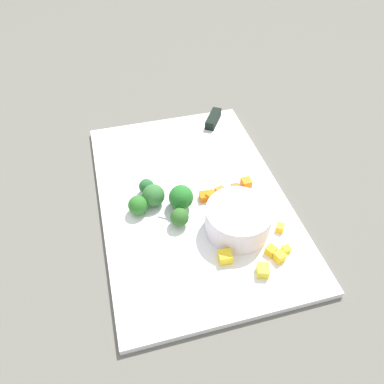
# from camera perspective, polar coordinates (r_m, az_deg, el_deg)

# --- Properties ---
(ground_plane) EXTENTS (4.00, 4.00, 0.00)m
(ground_plane) POSITION_cam_1_polar(r_m,az_deg,el_deg) (0.70, 0.00, -1.26)
(ground_plane) COLOR #626159
(cutting_board) EXTENTS (0.50, 0.33, 0.01)m
(cutting_board) POSITION_cam_1_polar(r_m,az_deg,el_deg) (0.69, 0.00, -0.92)
(cutting_board) COLOR white
(cutting_board) RESTS_ON ground_plane
(prep_bowl) EXTENTS (0.11, 0.11, 0.05)m
(prep_bowl) POSITION_cam_1_polar(r_m,az_deg,el_deg) (0.62, 6.96, -4.15)
(prep_bowl) COLOR white
(prep_bowl) RESTS_ON cutting_board
(chef_knife) EXTENTS (0.29, 0.20, 0.02)m
(chef_knife) POSITION_cam_1_polar(r_m,az_deg,el_deg) (0.80, 1.69, 7.83)
(chef_knife) COLOR silver
(chef_knife) RESTS_ON cutting_board
(carrot_dice_0) EXTENTS (0.02, 0.02, 0.02)m
(carrot_dice_0) POSITION_cam_1_polar(r_m,az_deg,el_deg) (0.69, 4.31, -0.06)
(carrot_dice_0) COLOR orange
(carrot_dice_0) RESTS_ON cutting_board
(carrot_dice_1) EXTENTS (0.02, 0.02, 0.01)m
(carrot_dice_1) POSITION_cam_1_polar(r_m,az_deg,el_deg) (0.68, 4.38, -1.18)
(carrot_dice_1) COLOR orange
(carrot_dice_1) RESTS_ON cutting_board
(carrot_dice_2) EXTENTS (0.02, 0.02, 0.02)m
(carrot_dice_2) POSITION_cam_1_polar(r_m,az_deg,el_deg) (0.69, 6.31, -0.06)
(carrot_dice_2) COLOR orange
(carrot_dice_2) RESTS_ON cutting_board
(carrot_dice_3) EXTENTS (0.02, 0.02, 0.01)m
(carrot_dice_3) POSITION_cam_1_polar(r_m,az_deg,el_deg) (0.68, 7.07, -0.65)
(carrot_dice_3) COLOR orange
(carrot_dice_3) RESTS_ON cutting_board
(carrot_dice_4) EXTENTS (0.03, 0.03, 0.02)m
(carrot_dice_4) POSITION_cam_1_polar(r_m,az_deg,el_deg) (0.68, 3.10, -0.78)
(carrot_dice_4) COLOR orange
(carrot_dice_4) RESTS_ON cutting_board
(carrot_dice_5) EXTENTS (0.02, 0.01, 0.01)m
(carrot_dice_5) POSITION_cam_1_polar(r_m,az_deg,el_deg) (0.70, 6.60, 0.56)
(carrot_dice_5) COLOR orange
(carrot_dice_5) RESTS_ON cutting_board
(carrot_dice_6) EXTENTS (0.02, 0.02, 0.01)m
(carrot_dice_6) POSITION_cam_1_polar(r_m,az_deg,el_deg) (0.71, 8.24, 1.32)
(carrot_dice_6) COLOR orange
(carrot_dice_6) RESTS_ON cutting_board
(carrot_dice_7) EXTENTS (0.02, 0.02, 0.01)m
(carrot_dice_7) POSITION_cam_1_polar(r_m,az_deg,el_deg) (0.68, 1.96, -0.68)
(carrot_dice_7) COLOR orange
(carrot_dice_7) RESTS_ON cutting_board
(carrot_dice_8) EXTENTS (0.01, 0.01, 0.01)m
(carrot_dice_8) POSITION_cam_1_polar(r_m,az_deg,el_deg) (0.70, 7.74, 0.00)
(carrot_dice_8) COLOR orange
(carrot_dice_8) RESTS_ON cutting_board
(pepper_dice_0) EXTENTS (0.01, 0.01, 0.01)m
(pepper_dice_0) POSITION_cam_1_polar(r_m,az_deg,el_deg) (0.62, 14.02, -8.41)
(pepper_dice_0) COLOR yellow
(pepper_dice_0) RESTS_ON cutting_board
(pepper_dice_1) EXTENTS (0.02, 0.02, 0.02)m
(pepper_dice_1) POSITION_cam_1_polar(r_m,az_deg,el_deg) (0.61, 13.09, -9.51)
(pepper_dice_1) COLOR yellow
(pepper_dice_1) RESTS_ON cutting_board
(pepper_dice_2) EXTENTS (0.02, 0.02, 0.02)m
(pepper_dice_2) POSITION_cam_1_polar(r_m,az_deg,el_deg) (0.59, 10.67, -11.57)
(pepper_dice_2) COLOR yellow
(pepper_dice_2) RESTS_ON cutting_board
(pepper_dice_3) EXTENTS (0.02, 0.02, 0.02)m
(pepper_dice_3) POSITION_cam_1_polar(r_m,az_deg,el_deg) (0.60, 5.05, -9.73)
(pepper_dice_3) COLOR yellow
(pepper_dice_3) RESTS_ON cutting_board
(pepper_dice_4) EXTENTS (0.02, 0.02, 0.01)m
(pepper_dice_4) POSITION_cam_1_polar(r_m,az_deg,el_deg) (0.65, 13.16, -5.29)
(pepper_dice_4) COLOR yellow
(pepper_dice_4) RESTS_ON cutting_board
(pepper_dice_5) EXTENTS (0.02, 0.02, 0.01)m
(pepper_dice_5) POSITION_cam_1_polar(r_m,az_deg,el_deg) (0.62, 11.84, -8.63)
(pepper_dice_5) COLOR yellow
(pepper_dice_5) RESTS_ON cutting_board
(broccoli_floret_0) EXTENTS (0.04, 0.04, 0.05)m
(broccoli_floret_0) POSITION_cam_1_polar(r_m,az_deg,el_deg) (0.65, -1.66, -0.83)
(broccoli_floret_0) COLOR #8EAE61
(broccoli_floret_0) RESTS_ON cutting_board
(broccoli_floret_1) EXTENTS (0.03, 0.03, 0.03)m
(broccoli_floret_1) POSITION_cam_1_polar(r_m,az_deg,el_deg) (0.63, -1.89, -3.84)
(broccoli_floret_1) COLOR #7FBB5D
(broccoli_floret_1) RESTS_ON cutting_board
(broccoli_floret_2) EXTENTS (0.04, 0.04, 0.04)m
(broccoli_floret_2) POSITION_cam_1_polar(r_m,az_deg,el_deg) (0.66, -5.79, -0.72)
(broccoli_floret_2) COLOR #8AC06A
(broccoli_floret_2) RESTS_ON cutting_board
(broccoli_floret_3) EXTENTS (0.03, 0.03, 0.03)m
(broccoli_floret_3) POSITION_cam_1_polar(r_m,az_deg,el_deg) (0.69, -6.90, 0.84)
(broccoli_floret_3) COLOR #91B85C
(broccoli_floret_3) RESTS_ON cutting_board
(broccoli_floret_4) EXTENTS (0.03, 0.03, 0.03)m
(broccoli_floret_4) POSITION_cam_1_polar(r_m,az_deg,el_deg) (0.66, -8.19, -2.00)
(broccoli_floret_4) COLOR #82AC5B
(broccoli_floret_4) RESTS_ON cutting_board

